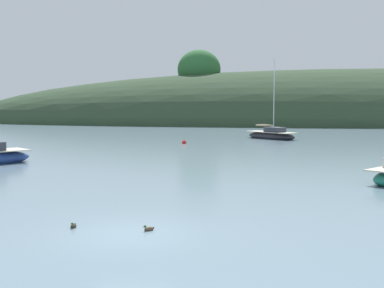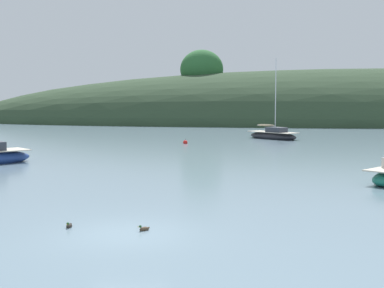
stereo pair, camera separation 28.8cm
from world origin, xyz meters
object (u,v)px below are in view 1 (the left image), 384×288
Objects in this scene: duck_lone_left at (149,229)px; duck_straggler at (73,226)px; mooring_buoy_outer at (184,142)px; sailboat_red_portside at (272,135)px.

duck_straggler is (-2.58, 0.18, 0.00)m from duck_lone_left.
mooring_buoy_outer is 34.38m from duck_lone_left.
mooring_buoy_outer is 34.10m from duck_straggler.
sailboat_red_portside is 23.82× the size of duck_lone_left.
duck_lone_left is 0.88× the size of duck_straggler.
sailboat_red_portside is 41.88m from duck_lone_left.
mooring_buoy_outer is 1.45× the size of duck_lone_left.
mooring_buoy_outer is at bearing -140.67° from sailboat_red_portside.
mooring_buoy_outer is (-8.75, -7.17, -0.27)m from sailboat_red_portside.
duck_lone_left is (2.71, -34.27, -0.07)m from mooring_buoy_outer.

